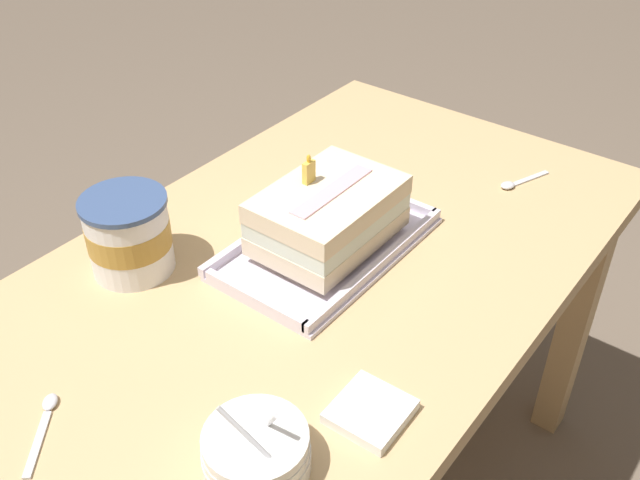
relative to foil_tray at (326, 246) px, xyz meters
The scene contains 8 objects.
dining_table 0.11m from the foil_tray, behind, with size 1.22×0.71×0.70m.
foil_tray is the anchor object (origin of this frame).
birthday_cake 0.06m from the foil_tray, 90.00° to the left, with size 0.23×0.16×0.14m.
bowl_stack 0.43m from the foil_tray, 153.54° to the right, with size 0.13×0.13×0.11m.
ice_cream_tub 0.31m from the foil_tray, 136.51° to the left, with size 0.13×0.13×0.13m.
serving_spoon_near_tray 0.49m from the foil_tray, behind, with size 0.10×0.09×0.01m.
serving_spoon_by_bowls 0.40m from the foil_tray, 23.18° to the right, with size 0.11×0.06×0.01m.
napkin_pile 0.35m from the foil_tray, 133.66° to the right, with size 0.09×0.09×0.02m.
Camera 1 is at (-0.71, -0.56, 1.41)m, focal length 40.30 mm.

